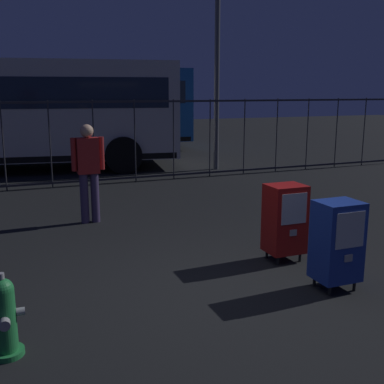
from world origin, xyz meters
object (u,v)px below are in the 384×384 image
object	(u,v)px
bus_far	(43,105)
street_light_near_right	(218,12)
newspaper_box_secondary	(337,241)
pedestrian	(88,168)
newspaper_box_primary	(285,219)
fire_hydrant	(5,317)

from	to	relation	value
bus_far	street_light_near_right	world-z (taller)	street_light_near_right
newspaper_box_secondary	pedestrian	xyz separation A→B (m)	(-2.11, 3.82, 0.38)
street_light_near_right	newspaper_box_primary	bearing A→B (deg)	-107.41
newspaper_box_secondary	fire_hydrant	bearing A→B (deg)	-177.95
street_light_near_right	pedestrian	bearing A→B (deg)	-135.02
newspaper_box_primary	bus_far	xyz separation A→B (m)	(-2.01, 12.71, 1.14)
fire_hydrant	bus_far	world-z (taller)	bus_far
pedestrian	street_light_near_right	world-z (taller)	street_light_near_right
fire_hydrant	street_light_near_right	bearing A→B (deg)	55.41
pedestrian	bus_far	xyz separation A→B (m)	(0.07, 9.91, 0.76)
newspaper_box_primary	street_light_near_right	size ratio (longest dim) A/B	0.14
fire_hydrant	pedestrian	distance (m)	4.22
bus_far	street_light_near_right	distance (m)	7.48
newspaper_box_primary	pedestrian	bearing A→B (deg)	126.55
pedestrian	bus_far	size ratio (longest dim) A/B	0.16
fire_hydrant	newspaper_box_primary	size ratio (longest dim) A/B	0.73
bus_far	fire_hydrant	bearing A→B (deg)	-93.65
newspaper_box_secondary	bus_far	distance (m)	13.93
fire_hydrant	bus_far	size ratio (longest dim) A/B	0.07
pedestrian	bus_far	world-z (taller)	bus_far
fire_hydrant	street_light_near_right	size ratio (longest dim) A/B	0.10
newspaper_box_primary	newspaper_box_secondary	bearing A→B (deg)	-88.05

